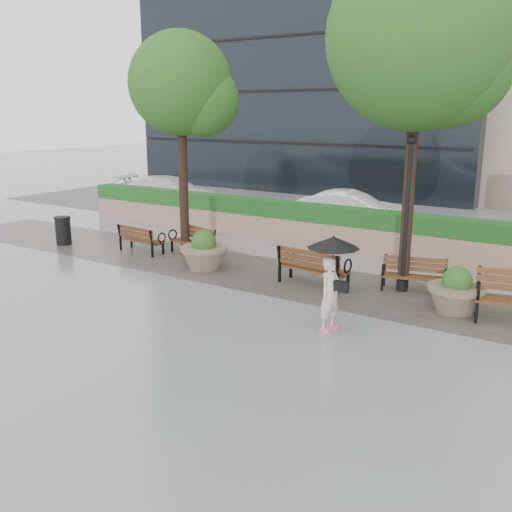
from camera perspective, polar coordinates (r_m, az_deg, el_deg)
The scene contains 17 objects.
ground at distance 12.63m, azimuth -1.04°, elevation -5.97°, with size 100.00×100.00×0.00m, color gray.
cobble_strip at distance 15.08m, azimuth 5.35°, elevation -2.60°, with size 28.00×3.20×0.01m, color #383330.
hedge_wall at distance 18.45m, azimuth 11.21°, elevation 2.44°, with size 24.00×0.80×1.35m.
asphalt_street at distance 22.28m, azimuth 15.00°, elevation 2.51°, with size 40.00×7.00×0.00m, color black.
bench_0 at distance 18.45m, azimuth -11.40°, elevation 1.12°, with size 1.64×0.77×0.85m.
bench_1 at distance 17.82m, azimuth -6.37°, elevation 0.88°, with size 1.75×1.05×0.88m.
bench_2 at distance 14.67m, azimuth 5.71°, elevation -1.91°, with size 1.90×0.90×0.99m.
bench_3 at distance 14.72m, azimuth 15.46°, elevation -2.51°, with size 1.65×0.97×0.84m.
planter_left at distance 16.20m, azimuth -5.20°, elevation 0.21°, with size 1.36×1.36×1.14m.
planter_right at distance 13.46m, azimuth 19.36°, elevation -3.65°, with size 1.26×1.26×1.06m.
trash_bin at distance 20.18m, azimuth -18.72°, elevation 2.34°, with size 0.54×0.54×0.90m, color black.
lamppost at distance 14.35m, azimuth 14.77°, elevation 3.02°, with size 0.28×0.28×3.84m.
tree_0 at distance 17.54m, azimuth -7.01°, elevation 16.28°, with size 3.18×3.03×6.67m.
tree_1 at distance 14.30m, azimuth 16.68°, elevation 19.66°, with size 4.25×4.25×8.13m.
car_left at distance 26.75m, azimuth -8.59°, elevation 6.33°, with size 2.03×4.99×1.45m, color white.
car_right at distance 22.13m, azimuth 9.47°, elevation 4.58°, with size 1.49×4.27×1.41m, color white.
pedestrian at distance 11.57m, azimuth 7.57°, elevation -1.81°, with size 1.06×1.06×1.95m.
Camera 1 is at (6.64, -9.81, 4.39)m, focal length 40.00 mm.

